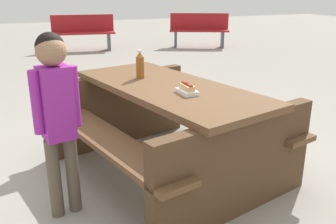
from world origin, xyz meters
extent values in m
plane|color=gray|center=(0.00, 0.00, 0.00)|extent=(30.00, 30.00, 0.00)
cube|color=brown|center=(0.00, 0.00, 0.72)|extent=(1.93, 1.18, 0.05)
cube|color=brown|center=(-0.14, 0.54, 0.43)|extent=(1.81, 0.71, 0.04)
cube|color=brown|center=(0.14, -0.54, 0.43)|extent=(1.81, 0.71, 0.04)
cube|color=#4D3520|center=(0.76, 0.19, 0.35)|extent=(0.44, 1.38, 0.70)
cube|color=#4D3520|center=(-0.76, -0.19, 0.35)|extent=(0.44, 1.38, 0.70)
cylinder|color=brown|center=(-0.31, -0.13, 0.84)|extent=(0.07, 0.07, 0.18)
cone|color=brown|center=(-0.31, -0.13, 0.95)|extent=(0.06, 0.06, 0.04)
cylinder|color=silver|center=(-0.31, -0.13, 0.98)|extent=(0.04, 0.04, 0.02)
cube|color=white|center=(0.28, 0.03, 0.77)|extent=(0.18, 0.11, 0.03)
cube|color=#D8B272|center=(0.28, 0.03, 0.80)|extent=(0.15, 0.06, 0.04)
cylinder|color=maroon|center=(0.28, 0.03, 0.82)|extent=(0.14, 0.03, 0.03)
ellipsoid|color=maroon|center=(0.28, 0.03, 0.83)|extent=(0.07, 0.03, 0.01)
cylinder|color=brown|center=(0.30, -0.82, 0.28)|extent=(0.09, 0.09, 0.56)
cylinder|color=brown|center=(0.32, -0.94, 0.28)|extent=(0.09, 0.09, 0.56)
cube|color=purple|center=(0.31, -0.88, 0.79)|extent=(0.21, 0.22, 0.47)
cylinder|color=purple|center=(0.28, -0.77, 0.82)|extent=(0.07, 0.07, 0.40)
cylinder|color=purple|center=(0.33, -1.00, 0.82)|extent=(0.07, 0.07, 0.40)
sphere|color=#997051|center=(0.31, -0.88, 1.12)|extent=(0.19, 0.19, 0.19)
sphere|color=black|center=(0.29, -0.88, 1.14)|extent=(0.18, 0.18, 0.18)
cube|color=maroon|center=(-5.99, 3.29, 0.43)|extent=(1.00, 1.53, 0.04)
cube|color=maroon|center=(-6.15, 3.36, 0.65)|extent=(0.67, 1.38, 0.40)
cube|color=#4C4C51|center=(-6.24, 2.74, 0.21)|extent=(0.35, 0.21, 0.41)
cube|color=#4C4C51|center=(-5.73, 3.83, 0.21)|extent=(0.35, 0.21, 0.41)
cube|color=maroon|center=(-6.55, 0.44, 0.43)|extent=(0.61, 1.54, 0.04)
cube|color=maroon|center=(-6.73, 0.46, 0.65)|extent=(0.25, 1.49, 0.40)
cube|color=#4C4C51|center=(-6.63, -0.15, 0.21)|extent=(0.36, 0.11, 0.41)
cube|color=#4C4C51|center=(-6.46, 1.03, 0.21)|extent=(0.36, 0.11, 0.41)
camera|label=1|loc=(2.61, -1.06, 1.48)|focal=39.37mm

